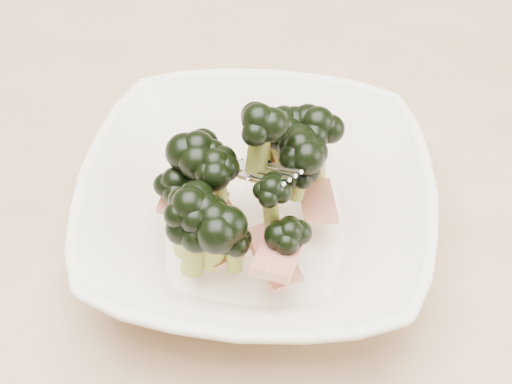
% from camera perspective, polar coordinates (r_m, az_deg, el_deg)
% --- Properties ---
extents(dining_table, '(1.20, 0.80, 0.75)m').
position_cam_1_polar(dining_table, '(0.67, -10.12, -4.72)').
color(dining_table, tan).
rests_on(dining_table, ground).
extents(broccoli_dish, '(0.29, 0.29, 0.14)m').
position_cam_1_polar(broccoli_dish, '(0.52, -0.17, -0.82)').
color(broccoli_dish, white).
rests_on(broccoli_dish, dining_table).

